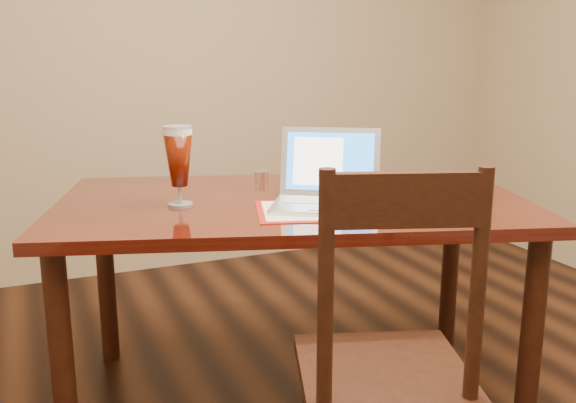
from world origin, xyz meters
name	(u,v)px	position (x,y,z in m)	size (l,w,h in m)	color
dining_table	(291,222)	(0.00, 0.76, 0.72)	(1.92, 1.43, 1.09)	#4A1209
dining_chair	(386,367)	(-0.05, -0.01, 0.51)	(0.57, 0.56, 1.08)	black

